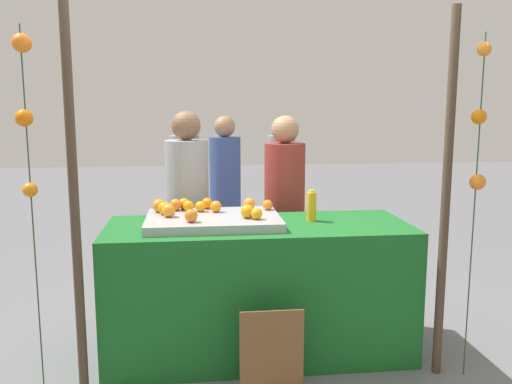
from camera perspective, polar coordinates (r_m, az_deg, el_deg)
name	(u,v)px	position (r m, az deg, el deg)	size (l,w,h in m)	color
ground_plane	(258,350)	(3.96, 0.26, -16.50)	(24.00, 24.00, 0.00)	slate
stall_counter	(258,288)	(3.78, 0.27, -10.24)	(2.07, 0.81, 0.92)	#196023
orange_tray	(213,220)	(3.66, -4.57, -3.02)	(0.90, 0.63, 0.06)	#9EA0A5
orange_0	(268,205)	(3.84, 1.25, -1.38)	(0.07, 0.07, 0.07)	orange
orange_1	(184,204)	(3.90, -7.67, -1.25)	(0.08, 0.08, 0.08)	orange
orange_2	(207,203)	(3.90, -5.23, -1.20)	(0.08, 0.08, 0.08)	orange
orange_3	(176,205)	(3.86, -8.56, -1.36)	(0.08, 0.08, 0.08)	orange
orange_4	(159,206)	(3.82, -10.29, -1.44)	(0.09, 0.09, 0.09)	orange
orange_5	(216,206)	(3.77, -4.30, -1.55)	(0.08, 0.08, 0.08)	orange
orange_6	(164,208)	(3.73, -9.73, -1.71)	(0.09, 0.09, 0.09)	orange
orange_7	(257,214)	(3.52, 0.06, -2.32)	(0.08, 0.08, 0.08)	orange
orange_8	(247,211)	(3.56, -0.93, -2.08)	(0.09, 0.09, 0.09)	orange
orange_9	(191,216)	(3.46, -6.93, -2.52)	(0.09, 0.09, 0.09)	orange
orange_10	(200,206)	(3.80, -5.94, -1.54)	(0.07, 0.07, 0.07)	orange
orange_11	(188,206)	(3.82, -7.21, -1.49)	(0.08, 0.08, 0.08)	orange
orange_12	(169,210)	(3.64, -9.29, -1.95)	(0.09, 0.09, 0.09)	orange
orange_13	(250,204)	(3.87, -0.69, -1.24)	(0.08, 0.08, 0.08)	orange
juice_bottle	(311,206)	(3.76, 5.93, -1.53)	(0.07, 0.07, 0.22)	gold
chalkboard_sign	(272,354)	(3.31, 1.67, -16.88)	(0.38, 0.03, 0.55)	brown
vendor_left	(188,225)	(4.29, -7.26, -3.48)	(0.34, 0.34, 1.68)	#99999E
vendor_right	(284,223)	(4.40, 3.03, -3.34)	(0.33, 0.33, 1.64)	maroon
crowd_person_0	(225,199)	(5.60, -3.29, -0.75)	(0.32, 0.32, 1.62)	#384C8C
crowd_person_1	(281,190)	(6.26, 2.68, 0.20)	(0.32, 0.32, 1.59)	#99999E
crowd_person_2	(185,194)	(5.97, -7.55, -0.21)	(0.32, 0.32, 1.61)	#99999E
canopy_post_left	(74,206)	(3.22, -18.78, -1.40)	(0.06, 0.06, 2.30)	#473828
canopy_post_right	(446,198)	(3.51, 19.57, -0.62)	(0.06, 0.06, 2.30)	#473828
garland_strand_left	(25,108)	(3.17, -23.41, 8.21)	(0.11, 0.10, 2.14)	#2D4C23
garland_strand_right	(479,133)	(3.50, 22.69, 5.84)	(0.11, 0.11, 2.14)	#2D4C23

